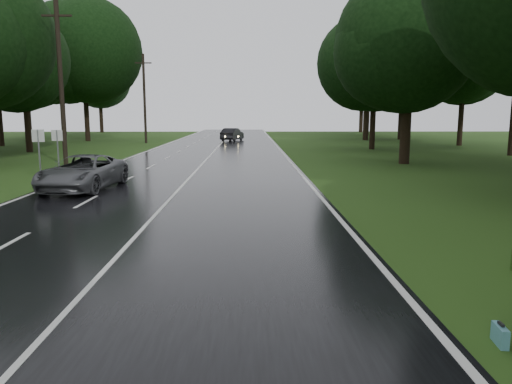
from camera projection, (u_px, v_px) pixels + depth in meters
ground at (104, 273)px, 10.00m from camera, size 160.00×160.00×0.00m
road at (200, 167)px, 29.73m from camera, size 12.00×140.00×0.04m
lane_center at (200, 166)px, 29.73m from camera, size 0.12×140.00×0.01m
grey_car at (83, 172)px, 20.63m from camera, size 2.89×5.46×1.46m
far_car at (232, 134)px, 57.68m from camera, size 2.77×4.85×1.51m
suitcase at (500, 335)px, 6.86m from camera, size 0.15×0.40×0.28m
utility_pole_mid at (66, 166)px, 30.39m from camera, size 1.80×0.28×10.06m
utility_pole_far at (146, 143)px, 54.09m from camera, size 1.80×0.28×9.69m
road_sign_a at (41, 181)px, 23.71m from camera, size 0.60×0.10×2.49m
road_sign_b at (60, 175)px, 26.01m from camera, size 0.57×0.10×2.39m
tree_left_e at (30, 152)px, 41.41m from camera, size 8.49×8.49×13.27m
tree_left_f at (88, 141)px, 58.12m from camera, size 11.31×11.31×17.68m
tree_right_d at (404, 164)px, 31.77m from camera, size 8.38×8.38×13.09m
tree_right_e at (372, 149)px, 44.60m from camera, size 8.62×8.62×13.47m
tree_right_f at (365, 140)px, 60.08m from camera, size 10.60×10.60×16.57m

